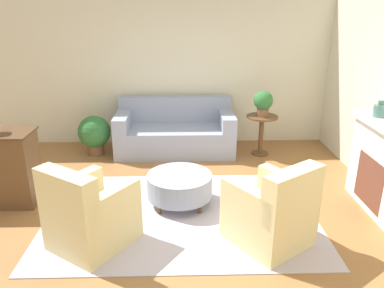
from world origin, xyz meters
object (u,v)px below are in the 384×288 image
at_px(side_table, 261,128).
at_px(potted_plant_on_side_table, 263,102).
at_px(potted_plant_floor, 94,133).
at_px(vase_mantel_near, 380,110).
at_px(armchair_right, 272,213).
at_px(ottoman_table, 180,185).
at_px(couch, 175,133).
at_px(armchair_left, 89,216).

relative_size(side_table, potted_plant_on_side_table, 1.60).
xyz_separation_m(potted_plant_on_side_table, potted_plant_floor, (-2.92, 0.08, -0.56)).
bearing_deg(vase_mantel_near, armchair_right, -146.61).
distance_m(armchair_right, potted_plant_floor, 3.72).
xyz_separation_m(side_table, vase_mantel_near, (1.12, -1.66, 0.76)).
bearing_deg(potted_plant_floor, ottoman_table, -50.95).
distance_m(side_table, potted_plant_floor, 2.92).
relative_size(couch, vase_mantel_near, 9.64).
xyz_separation_m(armchair_right, potted_plant_floor, (-2.50, 2.75, 0.02)).
xyz_separation_m(armchair_left, side_table, (2.39, 2.67, 0.10)).
relative_size(couch, armchair_left, 1.96).
bearing_deg(armchair_left, ottoman_table, 43.25).
height_order(armchair_right, vase_mantel_near, vase_mantel_near).
distance_m(couch, armchair_left, 3.02).
bearing_deg(potted_plant_floor, vase_mantel_near, -23.29).
relative_size(ottoman_table, side_table, 1.21).
xyz_separation_m(ottoman_table, side_table, (1.42, 1.77, 0.20)).
xyz_separation_m(couch, potted_plant_floor, (-1.41, -0.13, 0.05)).
bearing_deg(potted_plant_on_side_table, potted_plant_floor, 178.43).
height_order(couch, vase_mantel_near, vase_mantel_near).
bearing_deg(armchair_right, potted_plant_on_side_table, 81.09).
bearing_deg(armchair_left, side_table, 48.25).
bearing_deg(side_table, potted_plant_floor, 178.43).
relative_size(armchair_left, armchair_right, 1.00).
relative_size(armchair_right, vase_mantel_near, 4.92).
distance_m(armchair_left, side_table, 3.59).
relative_size(armchair_right, potted_plant_on_side_table, 2.41).
bearing_deg(side_table, ottoman_table, -128.84).
bearing_deg(couch, vase_mantel_near, -35.45).
distance_m(armchair_right, potted_plant_on_side_table, 2.77).
bearing_deg(armchair_right, couch, 110.67).
height_order(ottoman_table, potted_plant_floor, potted_plant_floor).
distance_m(potted_plant_on_side_table, potted_plant_floor, 2.98).
height_order(couch, side_table, couch).
relative_size(vase_mantel_near, potted_plant_on_side_table, 0.49).
distance_m(couch, side_table, 1.53).
relative_size(ottoman_table, potted_plant_on_side_table, 1.94).
height_order(vase_mantel_near, potted_plant_floor, vase_mantel_near).
distance_m(couch, potted_plant_on_side_table, 1.64).
distance_m(ottoman_table, potted_plant_on_side_table, 2.37).
relative_size(armchair_left, side_table, 1.51).
height_order(vase_mantel_near, potted_plant_on_side_table, vase_mantel_near).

